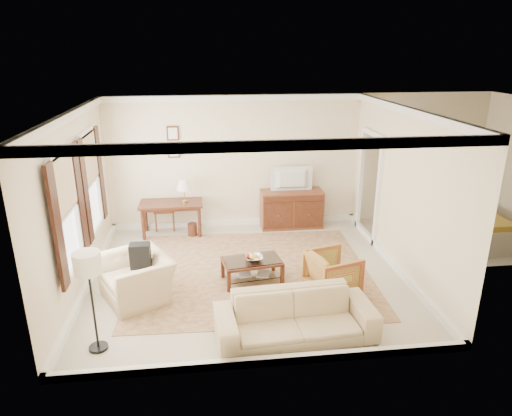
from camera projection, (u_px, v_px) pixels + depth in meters
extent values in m
cube|color=beige|center=(247.00, 275.00, 8.11)|extent=(5.50, 5.00, 0.01)
cube|color=white|center=(246.00, 110.00, 7.15)|extent=(5.50, 5.00, 0.01)
cube|color=#F3E6C6|center=(235.00, 162.00, 9.97)|extent=(5.50, 0.01, 2.90)
cube|color=#F3E6C6|center=(268.00, 264.00, 5.29)|extent=(5.50, 0.01, 2.90)
cube|color=#F3E6C6|center=(76.00, 204.00, 7.32)|extent=(0.01, 5.00, 2.90)
cube|color=#F3E6C6|center=(403.00, 192.00, 7.94)|extent=(0.01, 5.00, 2.90)
cube|color=beige|center=(441.00, 238.00, 9.67)|extent=(3.00, 2.70, 0.01)
cube|color=brown|center=(251.00, 272.00, 8.22)|extent=(4.31, 3.73, 0.01)
cube|color=#522617|center=(171.00, 204.00, 9.66)|extent=(1.32, 0.66, 0.05)
cylinder|color=#522617|center=(143.00, 225.00, 9.48)|extent=(0.07, 0.07, 0.68)
cylinder|color=#522617|center=(199.00, 222.00, 9.61)|extent=(0.07, 0.07, 0.68)
cylinder|color=#522617|center=(146.00, 216.00, 9.95)|extent=(0.07, 0.07, 0.68)
cylinder|color=#522617|center=(199.00, 214.00, 10.08)|extent=(0.07, 0.07, 0.68)
cube|color=brown|center=(291.00, 209.00, 10.18)|extent=(1.36, 0.52, 0.84)
imported|color=black|center=(293.00, 172.00, 9.87)|extent=(0.88, 0.50, 0.11)
cube|color=#522617|center=(252.00, 262.00, 7.76)|extent=(1.06, 0.72, 0.04)
cube|color=silver|center=(252.00, 260.00, 7.75)|extent=(0.99, 0.65, 0.01)
cube|color=silver|center=(252.00, 274.00, 7.84)|extent=(0.97, 0.62, 0.02)
cube|color=#522617|center=(229.00, 282.00, 7.48)|extent=(0.07, 0.07, 0.38)
cube|color=#522617|center=(282.00, 275.00, 7.71)|extent=(0.07, 0.07, 0.38)
cube|color=#522617|center=(223.00, 268.00, 7.95)|extent=(0.07, 0.07, 0.38)
cube|color=#522617|center=(273.00, 262.00, 8.18)|extent=(0.07, 0.07, 0.38)
imported|color=silver|center=(254.00, 257.00, 7.71)|extent=(0.42, 0.42, 0.10)
imported|color=brown|center=(238.00, 274.00, 7.79)|extent=(0.28, 0.06, 0.38)
imported|color=brown|center=(257.00, 273.00, 7.84)|extent=(0.27, 0.11, 0.38)
imported|color=brown|center=(333.00, 271.00, 7.44)|extent=(0.87, 0.90, 0.76)
imported|color=#D0BA8D|center=(136.00, 271.00, 7.22)|extent=(1.14, 1.30, 0.96)
cube|color=black|center=(140.00, 254.00, 7.25)|extent=(0.38, 0.38, 0.40)
imported|color=#D0BA8D|center=(296.00, 310.00, 6.23)|extent=(2.23, 0.79, 0.86)
cylinder|color=black|center=(99.00, 347.00, 6.12)|extent=(0.25, 0.25, 0.04)
cylinder|color=black|center=(93.00, 309.00, 5.92)|extent=(0.03, 0.03, 1.19)
cylinder|color=silver|center=(87.00, 263.00, 5.70)|extent=(0.35, 0.35, 0.28)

